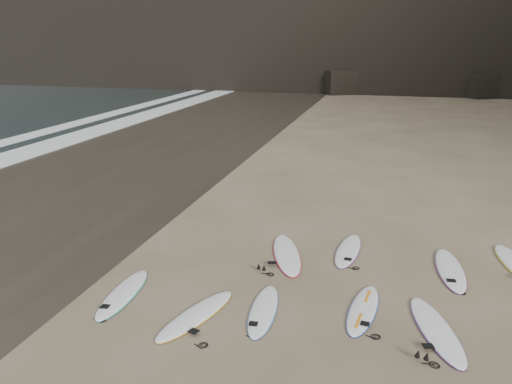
{
  "coord_description": "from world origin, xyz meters",
  "views": [
    {
      "loc": [
        -0.35,
        -9.93,
        5.72
      ],
      "look_at": [
        -3.9,
        3.24,
        1.5
      ],
      "focal_mm": 35.0,
      "sensor_mm": 36.0,
      "label": 1
    }
  ],
  "objects_px": {
    "surfboard_0": "(196,315)",
    "surfboard_11": "(123,293)",
    "surfboard_5": "(287,254)",
    "surfboard_7": "(450,269)",
    "surfboard_6": "(348,250)",
    "surfboard_2": "(363,309)",
    "surfboard_1": "(263,310)",
    "surfboard_3": "(436,329)"
  },
  "relations": [
    {
      "from": "surfboard_0",
      "to": "surfboard_11",
      "type": "xyz_separation_m",
      "value": [
        -1.99,
        0.43,
        -0.0
      ]
    },
    {
      "from": "surfboard_0",
      "to": "surfboard_5",
      "type": "height_order",
      "value": "surfboard_5"
    },
    {
      "from": "surfboard_0",
      "to": "surfboard_7",
      "type": "xyz_separation_m",
      "value": [
        5.49,
        3.75,
        0.0
      ]
    },
    {
      "from": "surfboard_0",
      "to": "surfboard_6",
      "type": "distance_m",
      "value": 5.15
    },
    {
      "from": "surfboard_2",
      "to": "surfboard_6",
      "type": "height_order",
      "value": "surfboard_6"
    },
    {
      "from": "surfboard_1",
      "to": "surfboard_3",
      "type": "xyz_separation_m",
      "value": [
        3.59,
        0.17,
        0.01
      ]
    },
    {
      "from": "surfboard_0",
      "to": "surfboard_5",
      "type": "distance_m",
      "value": 3.8
    },
    {
      "from": "surfboard_2",
      "to": "surfboard_7",
      "type": "xyz_separation_m",
      "value": [
        2.04,
        2.58,
        0.01
      ]
    },
    {
      "from": "surfboard_5",
      "to": "surfboard_11",
      "type": "relative_size",
      "value": 1.14
    },
    {
      "from": "surfboard_0",
      "to": "surfboard_11",
      "type": "distance_m",
      "value": 2.04
    },
    {
      "from": "surfboard_6",
      "to": "surfboard_7",
      "type": "relative_size",
      "value": 0.93
    },
    {
      "from": "surfboard_7",
      "to": "surfboard_11",
      "type": "distance_m",
      "value": 8.18
    },
    {
      "from": "surfboard_5",
      "to": "surfboard_6",
      "type": "xyz_separation_m",
      "value": [
        1.61,
        0.71,
        -0.01
      ]
    },
    {
      "from": "surfboard_3",
      "to": "surfboard_2",
      "type": "bearing_deg",
      "value": 147.54
    },
    {
      "from": "surfboard_1",
      "to": "surfboard_5",
      "type": "bearing_deg",
      "value": 87.1
    },
    {
      "from": "surfboard_1",
      "to": "surfboard_6",
      "type": "xyz_separation_m",
      "value": [
        1.5,
        3.73,
        0.0
      ]
    },
    {
      "from": "surfboard_2",
      "to": "surfboard_7",
      "type": "bearing_deg",
      "value": 58.34
    },
    {
      "from": "surfboard_1",
      "to": "surfboard_0",
      "type": "bearing_deg",
      "value": -162.1
    },
    {
      "from": "surfboard_7",
      "to": "surfboard_1",
      "type": "bearing_deg",
      "value": -146.2
    },
    {
      "from": "surfboard_3",
      "to": "surfboard_7",
      "type": "height_order",
      "value": "same"
    },
    {
      "from": "surfboard_0",
      "to": "surfboard_6",
      "type": "relative_size",
      "value": 1.01
    },
    {
      "from": "surfboard_2",
      "to": "surfboard_5",
      "type": "bearing_deg",
      "value": 139.08
    },
    {
      "from": "surfboard_6",
      "to": "surfboard_11",
      "type": "relative_size",
      "value": 0.99
    },
    {
      "from": "surfboard_5",
      "to": "surfboard_11",
      "type": "distance_m",
      "value": 4.52
    },
    {
      "from": "surfboard_0",
      "to": "surfboard_1",
      "type": "distance_m",
      "value": 1.46
    },
    {
      "from": "surfboard_1",
      "to": "surfboard_11",
      "type": "xyz_separation_m",
      "value": [
        -3.34,
        -0.14,
        0.0
      ]
    },
    {
      "from": "surfboard_1",
      "to": "surfboard_5",
      "type": "xyz_separation_m",
      "value": [
        -0.1,
        3.02,
        0.01
      ]
    },
    {
      "from": "surfboard_0",
      "to": "surfboard_2",
      "type": "distance_m",
      "value": 3.64
    },
    {
      "from": "surfboard_3",
      "to": "surfboard_7",
      "type": "relative_size",
      "value": 1.0
    },
    {
      "from": "surfboard_2",
      "to": "surfboard_11",
      "type": "relative_size",
      "value": 0.93
    },
    {
      "from": "surfboard_1",
      "to": "surfboard_6",
      "type": "bearing_deg",
      "value": 63.18
    },
    {
      "from": "surfboard_0",
      "to": "surfboard_3",
      "type": "bearing_deg",
      "value": 26.17
    },
    {
      "from": "surfboard_0",
      "to": "surfboard_1",
      "type": "bearing_deg",
      "value": 40.49
    },
    {
      "from": "surfboard_6",
      "to": "surfboard_11",
      "type": "bearing_deg",
      "value": -136.93
    },
    {
      "from": "surfboard_6",
      "to": "surfboard_3",
      "type": "bearing_deg",
      "value": -55.11
    },
    {
      "from": "surfboard_1",
      "to": "surfboard_7",
      "type": "bearing_deg",
      "value": 32.67
    },
    {
      "from": "surfboard_5",
      "to": "surfboard_7",
      "type": "bearing_deg",
      "value": -15.92
    },
    {
      "from": "surfboard_2",
      "to": "surfboard_6",
      "type": "xyz_separation_m",
      "value": [
        -0.6,
        3.12,
        0.0
      ]
    },
    {
      "from": "surfboard_3",
      "to": "surfboard_6",
      "type": "bearing_deg",
      "value": 104.26
    },
    {
      "from": "surfboard_5",
      "to": "surfboard_7",
      "type": "height_order",
      "value": "surfboard_5"
    },
    {
      "from": "surfboard_6",
      "to": "surfboard_0",
      "type": "bearing_deg",
      "value": -119.1
    },
    {
      "from": "surfboard_11",
      "to": "surfboard_1",
      "type": "bearing_deg",
      "value": -1.97
    }
  ]
}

